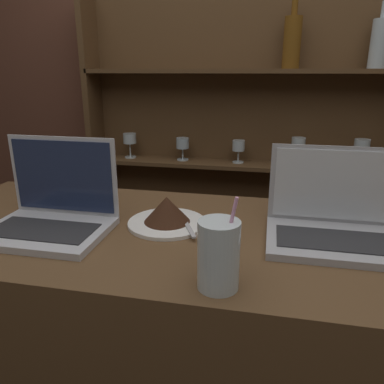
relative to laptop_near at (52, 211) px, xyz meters
The scene contains 6 objects.
back_wall 1.25m from the laptop_near, 68.83° to the left, with size 7.00×0.06×2.70m.
back_shelf 1.16m from the laptop_near, 68.23° to the left, with size 1.55×0.18×1.81m.
laptop_near is the anchor object (origin of this frame).
laptop_far 0.72m from the laptop_near, ahead, with size 0.32×0.23×0.22m.
cake_plate 0.30m from the laptop_near, 17.00° to the left, with size 0.22×0.22×0.08m.
water_glass 0.51m from the laptop_near, 22.09° to the right, with size 0.08×0.08×0.19m.
Camera 1 is at (0.11, -0.57, 1.45)m, focal length 35.00 mm.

